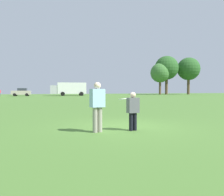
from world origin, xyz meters
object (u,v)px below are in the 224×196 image
object	(u,v)px
player_thrower	(97,104)
parked_car_mid_right	(22,92)
player_defender	(133,109)
box_truck	(69,88)
frisbee	(123,99)
traffic_cone	(96,112)

from	to	relation	value
player_thrower	parked_car_mid_right	xyz separation A→B (m)	(-6.33, 49.58, -0.10)
player_defender	parked_car_mid_right	world-z (taller)	parked_car_mid_right
parked_car_mid_right	box_truck	size ratio (longest dim) A/B	0.50
player_defender	box_truck	distance (m)	49.59
frisbee	box_truck	size ratio (longest dim) A/B	0.03
traffic_cone	parked_car_mid_right	distance (m)	45.30
player_defender	traffic_cone	bearing A→B (deg)	93.56
parked_car_mid_right	box_truck	world-z (taller)	box_truck
player_thrower	frisbee	distance (m)	0.94
parked_car_mid_right	box_truck	xyz separation A→B (m)	(10.90, -0.13, 0.83)
frisbee	traffic_cone	xyz separation A→B (m)	(0.17, 5.12, -0.99)
player_thrower	traffic_cone	world-z (taller)	player_thrower
player_defender	parked_car_mid_right	size ratio (longest dim) A/B	0.34
box_truck	frisbee	bearing A→B (deg)	-94.23
frisbee	traffic_cone	bearing A→B (deg)	88.09
traffic_cone	player_defender	bearing A→B (deg)	-86.44
player_defender	box_truck	xyz separation A→B (m)	(3.20, 49.48, 0.94)
player_defender	parked_car_mid_right	bearing A→B (deg)	98.83
player_thrower	box_truck	bearing A→B (deg)	84.72
player_thrower	parked_car_mid_right	size ratio (longest dim) A/B	0.42
frisbee	parked_car_mid_right	bearing A→B (deg)	98.25
player_thrower	frisbee	bearing A→B (deg)	-14.78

